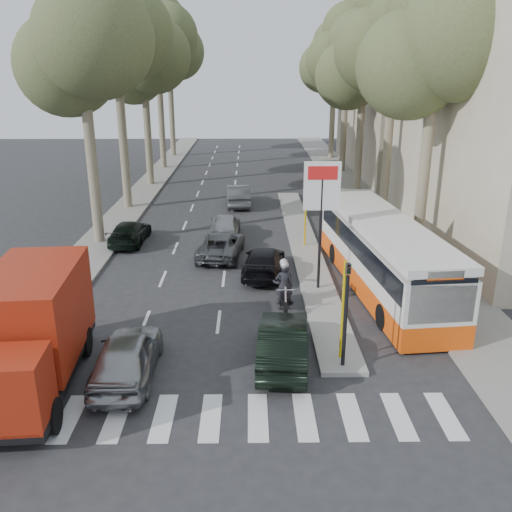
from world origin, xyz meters
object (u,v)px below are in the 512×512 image
Objects in this scene: silver_hatchback at (127,356)px; red_truck at (30,330)px; dark_hatchback at (283,342)px; city_bus at (383,253)px; motorcycle at (284,286)px.

silver_hatchback is 0.66× the size of red_truck.
red_truck reaches higher than silver_hatchback.
city_bus is (4.64, 6.21, 0.91)m from dark_hatchback.
city_bus is (12.17, 7.49, -0.20)m from red_truck.
dark_hatchback is 0.37× the size of city_bus.
red_truck reaches higher than dark_hatchback.
red_truck is at bearing 14.19° from dark_hatchback.
dark_hatchback is at bearing -94.40° from motorcycle.
red_truck is at bearing 7.70° from silver_hatchback.
silver_hatchback is at bearing 14.91° from dark_hatchback.
city_bus is 4.82m from motorcycle.
dark_hatchback is (4.86, 0.89, -0.02)m from silver_hatchback.
motorcycle is (0.29, 4.26, 0.22)m from dark_hatchback.
city_bus is (9.50, 7.10, 0.88)m from silver_hatchback.
red_truck reaches higher than city_bus.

